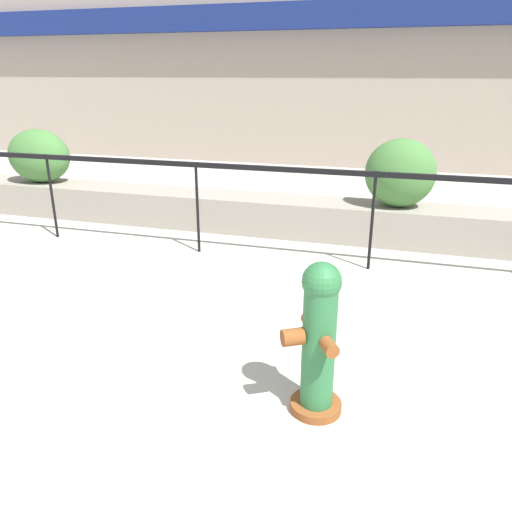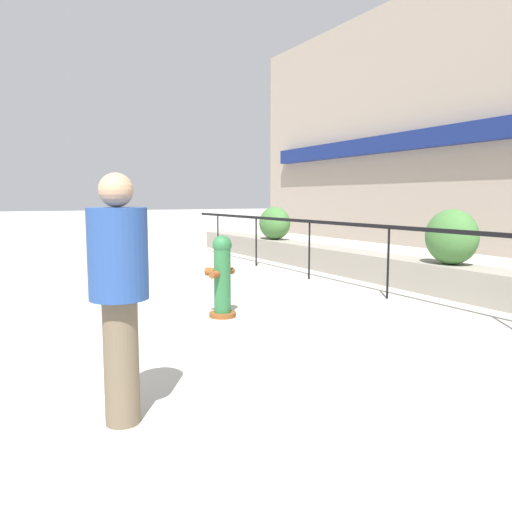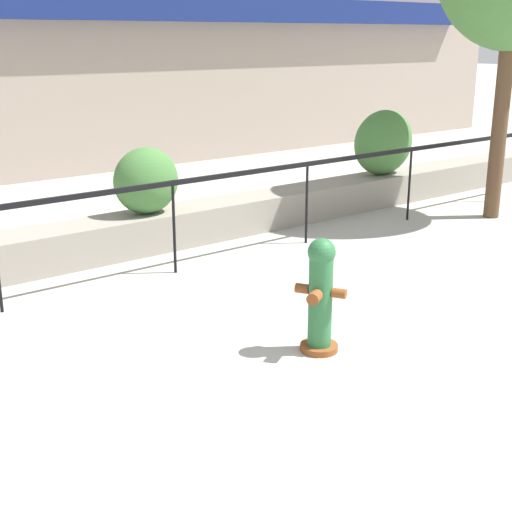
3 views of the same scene
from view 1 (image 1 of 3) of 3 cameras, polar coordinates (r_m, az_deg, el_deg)
planter_wall_low at (r=6.99m, az=13.54°, el=3.70°), size 18.00×0.70×0.50m
fence_railing_segment at (r=5.74m, az=13.46°, el=8.06°), size 15.00×0.05×1.15m
hedge_bush_0 at (r=8.82m, az=-23.56°, el=10.44°), size 1.04×0.70×0.84m
hedge_bush_1 at (r=6.82m, az=16.15°, el=9.08°), size 0.90×0.70×0.89m
fire_hydrant at (r=3.30m, az=7.13°, el=-9.34°), size 0.48×0.48×1.08m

